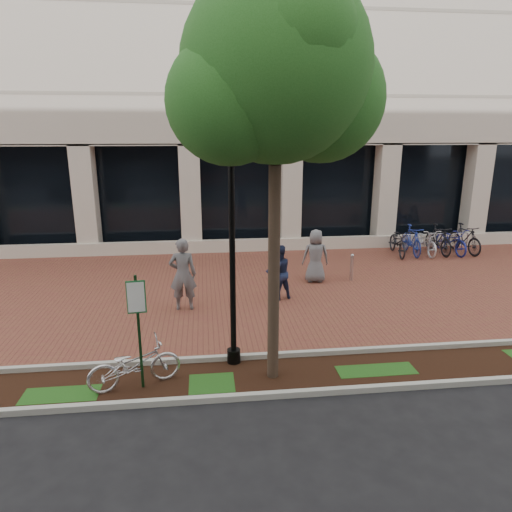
{
  "coord_description": "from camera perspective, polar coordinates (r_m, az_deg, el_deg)",
  "views": [
    {
      "loc": [
        -1.5,
        -13.25,
        4.71
      ],
      "look_at": [
        -0.06,
        -0.8,
        1.26
      ],
      "focal_mm": 32.0,
      "sensor_mm": 36.0,
      "label": 1
    }
  ],
  "objects": [
    {
      "name": "planting_strip",
      "position": [
        9.4,
        3.58,
        -14.66
      ],
      "size": [
        40.0,
        1.5,
        0.01
      ],
      "primitive_type": "cube",
      "color": "black",
      "rests_on": "ground"
    },
    {
      "name": "lamppost",
      "position": [
        8.92,
        -3.0,
        1.54
      ],
      "size": [
        0.36,
        0.36,
        4.57
      ],
      "color": "black",
      "rests_on": "ground"
    },
    {
      "name": "near_office_building",
      "position": [
        24.36,
        -3.3,
        28.05
      ],
      "size": [
        40.0,
        12.12,
        16.0
      ],
      "color": "beige",
      "rests_on": "ground"
    },
    {
      "name": "locked_bicycle",
      "position": [
        9.11,
        -14.96,
        -12.97
      ],
      "size": [
        1.85,
        1.13,
        0.92
      ],
      "primitive_type": "imported",
      "rotation": [
        0.0,
        0.0,
        1.89
      ],
      "color": "silver",
      "rests_on": "ground"
    },
    {
      "name": "curb_plaza_side",
      "position": [
        10.02,
        2.82,
        -12.26
      ],
      "size": [
        40.0,
        0.12,
        0.12
      ],
      "primitive_type": "cube",
      "color": "#B0B1A6",
      "rests_on": "ground"
    },
    {
      "name": "pedestrian_mid",
      "position": [
        13.05,
        2.82,
        -2.05
      ],
      "size": [
        0.93,
        0.82,
        1.6
      ],
      "primitive_type": "imported",
      "rotation": [
        0.0,
        0.0,
        3.47
      ],
      "color": "#1C2446",
      "rests_on": "ground"
    },
    {
      "name": "pedestrian_right",
      "position": [
        14.62,
        7.45,
        -0.0
      ],
      "size": [
        0.89,
        0.63,
        1.71
      ],
      "primitive_type": "imported",
      "rotation": [
        0.0,
        0.0,
        3.04
      ],
      "color": "slate",
      "rests_on": "ground"
    },
    {
      "name": "parking_sign",
      "position": [
        8.61,
        -14.54,
        -7.43
      ],
      "size": [
        0.34,
        0.07,
        2.24
      ],
      "rotation": [
        0.0,
        0.0,
        0.09
      ],
      "color": "#133618",
      "rests_on": "ground"
    },
    {
      "name": "bike_rack_cluster",
      "position": [
        19.19,
        21.03,
        1.84
      ],
      "size": [
        3.62,
        2.05,
        1.16
      ],
      "rotation": [
        0.0,
        0.0,
        -0.02
      ],
      "color": "black",
      "rests_on": "ground"
    },
    {
      "name": "pedestrian_left",
      "position": [
        12.36,
        -9.13,
        -2.29
      ],
      "size": [
        0.72,
        0.48,
        1.99
      ],
      "primitive_type": "imported",
      "rotation": [
        0.0,
        0.0,
        3.14
      ],
      "color": "slate",
      "rests_on": "ground"
    },
    {
      "name": "curb_street_side",
      "position": [
        8.74,
        4.48,
        -16.79
      ],
      "size": [
        40.0,
        0.12,
        0.12
      ],
      "primitive_type": "cube",
      "color": "#B0B1A6",
      "rests_on": "ground"
    },
    {
      "name": "bollard",
      "position": [
        15.05,
        11.87,
        -1.35
      ],
      "size": [
        0.12,
        0.12,
        0.9
      ],
      "color": "#B5B4B9",
      "rests_on": "ground"
    },
    {
      "name": "brick_plaza",
      "position": [
        14.14,
        -0.14,
        -4.03
      ],
      "size": [
        40.0,
        9.0,
        0.01
      ],
      "primitive_type": "cube",
      "color": "brown",
      "rests_on": "ground"
    },
    {
      "name": "street_tree",
      "position": [
        8.17,
        2.84,
        21.05
      ],
      "size": [
        3.83,
        3.19,
        7.32
      ],
      "color": "#4D3A2C",
      "rests_on": "ground"
    },
    {
      "name": "ground",
      "position": [
        14.14,
        -0.14,
        -4.05
      ],
      "size": [
        120.0,
        120.0,
        0.0
      ],
      "primitive_type": "plane",
      "color": "black",
      "rests_on": "ground"
    }
  ]
}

